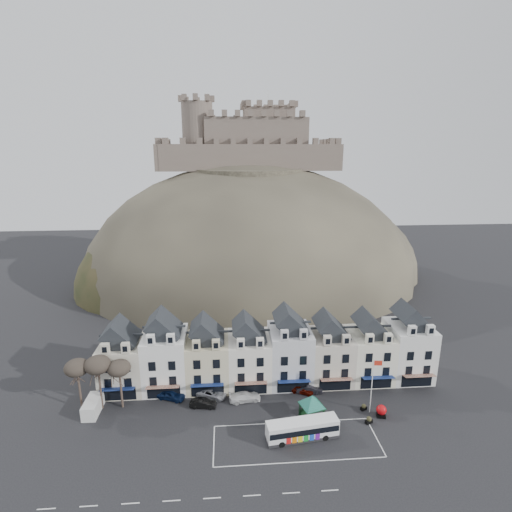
{
  "coord_description": "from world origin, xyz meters",
  "views": [
    {
      "loc": [
        -6.85,
        -43.38,
        38.05
      ],
      "look_at": [
        -1.63,
        24.0,
        19.69
      ],
      "focal_mm": 28.0,
      "sensor_mm": 36.0,
      "label": 1
    }
  ],
  "objects_px": {
    "bus_shelter": "(312,401)",
    "red_buoy": "(381,411)",
    "car_black": "(203,403)",
    "car_silver": "(212,393)",
    "bus": "(302,429)",
    "car_navy": "(170,394)",
    "car_charcoal": "(309,389)",
    "car_white": "(245,397)",
    "white_van": "(93,406)",
    "car_maroon": "(302,389)",
    "flagpole": "(373,382)"
  },
  "relations": [
    {
      "from": "bus",
      "to": "car_navy",
      "type": "xyz_separation_m",
      "value": [
        -18.91,
        10.3,
        -0.75
      ]
    },
    {
      "from": "red_buoy",
      "to": "car_white",
      "type": "height_order",
      "value": "red_buoy"
    },
    {
      "from": "car_black",
      "to": "car_white",
      "type": "distance_m",
      "value": 6.49
    },
    {
      "from": "flagpole",
      "to": "car_black",
      "type": "height_order",
      "value": "flagpole"
    },
    {
      "from": "red_buoy",
      "to": "car_charcoal",
      "type": "xyz_separation_m",
      "value": [
        -9.31,
        6.66,
        -0.24
      ]
    },
    {
      "from": "car_black",
      "to": "red_buoy",
      "type": "bearing_deg",
      "value": -90.63
    },
    {
      "from": "white_van",
      "to": "flagpole",
      "type": "bearing_deg",
      "value": -3.65
    },
    {
      "from": "car_navy",
      "to": "car_white",
      "type": "xyz_separation_m",
      "value": [
        11.6,
        -1.41,
        -0.07
      ]
    },
    {
      "from": "car_silver",
      "to": "flagpole",
      "type": "bearing_deg",
      "value": -81.41
    },
    {
      "from": "red_buoy",
      "to": "white_van",
      "type": "distance_m",
      "value": 42.55
    },
    {
      "from": "bus_shelter",
      "to": "car_black",
      "type": "bearing_deg",
      "value": 149.5
    },
    {
      "from": "car_black",
      "to": "car_maroon",
      "type": "distance_m",
      "value": 15.8
    },
    {
      "from": "white_van",
      "to": "car_white",
      "type": "distance_m",
      "value": 22.66
    },
    {
      "from": "flagpole",
      "to": "car_white",
      "type": "bearing_deg",
      "value": 167.3
    },
    {
      "from": "car_black",
      "to": "car_white",
      "type": "bearing_deg",
      "value": -71.93
    },
    {
      "from": "white_van",
      "to": "car_maroon",
      "type": "distance_m",
      "value": 31.93
    },
    {
      "from": "bus_shelter",
      "to": "car_white",
      "type": "xyz_separation_m",
      "value": [
        -9.4,
        5.06,
        -2.32
      ]
    },
    {
      "from": "car_navy",
      "to": "red_buoy",
      "type": "bearing_deg",
      "value": -80.81
    },
    {
      "from": "car_navy",
      "to": "car_charcoal",
      "type": "distance_m",
      "value": 22.0
    },
    {
      "from": "red_buoy",
      "to": "white_van",
      "type": "xyz_separation_m",
      "value": [
        -42.35,
        4.16,
        0.13
      ]
    },
    {
      "from": "red_buoy",
      "to": "car_charcoal",
      "type": "bearing_deg",
      "value": 144.41
    },
    {
      "from": "car_black",
      "to": "car_silver",
      "type": "distance_m",
      "value": 2.77
    },
    {
      "from": "bus",
      "to": "bus_shelter",
      "type": "relative_size",
      "value": 1.69
    },
    {
      "from": "bus_shelter",
      "to": "car_charcoal",
      "type": "xyz_separation_m",
      "value": [
        1.0,
        6.47,
        -2.34
      ]
    },
    {
      "from": "bus_shelter",
      "to": "car_charcoal",
      "type": "bearing_deg",
      "value": 64.83
    },
    {
      "from": "flagpole",
      "to": "white_van",
      "type": "bearing_deg",
      "value": 175.72
    },
    {
      "from": "flagpole",
      "to": "car_black",
      "type": "relative_size",
      "value": 2.19
    },
    {
      "from": "white_van",
      "to": "car_maroon",
      "type": "relative_size",
      "value": 1.22
    },
    {
      "from": "flagpole",
      "to": "car_black",
      "type": "distance_m",
      "value": 25.47
    },
    {
      "from": "bus",
      "to": "bus_shelter",
      "type": "bearing_deg",
      "value": 53.99
    },
    {
      "from": "car_navy",
      "to": "bus_shelter",
      "type": "bearing_deg",
      "value": -85.92
    },
    {
      "from": "car_charcoal",
      "to": "car_white",
      "type": "bearing_deg",
      "value": 103.81
    },
    {
      "from": "car_charcoal",
      "to": "car_black",
      "type": "bearing_deg",
      "value": 104.54
    },
    {
      "from": "bus",
      "to": "car_navy",
      "type": "distance_m",
      "value": 21.55
    },
    {
      "from": "car_maroon",
      "to": "car_white",
      "type": "bearing_deg",
      "value": 122.37
    },
    {
      "from": "bus",
      "to": "car_maroon",
      "type": "distance_m",
      "value": 10.51
    },
    {
      "from": "car_white",
      "to": "car_charcoal",
      "type": "bearing_deg",
      "value": -89.87
    },
    {
      "from": "red_buoy",
      "to": "white_van",
      "type": "height_order",
      "value": "white_van"
    },
    {
      "from": "bus",
      "to": "car_charcoal",
      "type": "xyz_separation_m",
      "value": [
        3.09,
        10.3,
        -0.83
      ]
    },
    {
      "from": "red_buoy",
      "to": "flagpole",
      "type": "bearing_deg",
      "value": 138.2
    },
    {
      "from": "car_black",
      "to": "car_maroon",
      "type": "height_order",
      "value": "car_black"
    },
    {
      "from": "red_buoy",
      "to": "car_silver",
      "type": "xyz_separation_m",
      "value": [
        -24.91,
        6.66,
        -0.27
      ]
    },
    {
      "from": "car_silver",
      "to": "white_van",
      "type": "bearing_deg",
      "value": 120.0
    },
    {
      "from": "car_white",
      "to": "white_van",
      "type": "bearing_deg",
      "value": 85.15
    },
    {
      "from": "car_black",
      "to": "car_silver",
      "type": "height_order",
      "value": "car_black"
    },
    {
      "from": "car_silver",
      "to": "car_charcoal",
      "type": "xyz_separation_m",
      "value": [
        15.6,
        0.0,
        0.03
      ]
    },
    {
      "from": "bus_shelter",
      "to": "red_buoy",
      "type": "bearing_deg",
      "value": -17.45
    },
    {
      "from": "white_van",
      "to": "car_white",
      "type": "xyz_separation_m",
      "value": [
        22.63,
        1.09,
        -0.35
      ]
    },
    {
      "from": "car_white",
      "to": "red_buoy",
      "type": "bearing_deg",
      "value": -112.52
    },
    {
      "from": "car_silver",
      "to": "car_white",
      "type": "relative_size",
      "value": 0.96
    }
  ]
}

